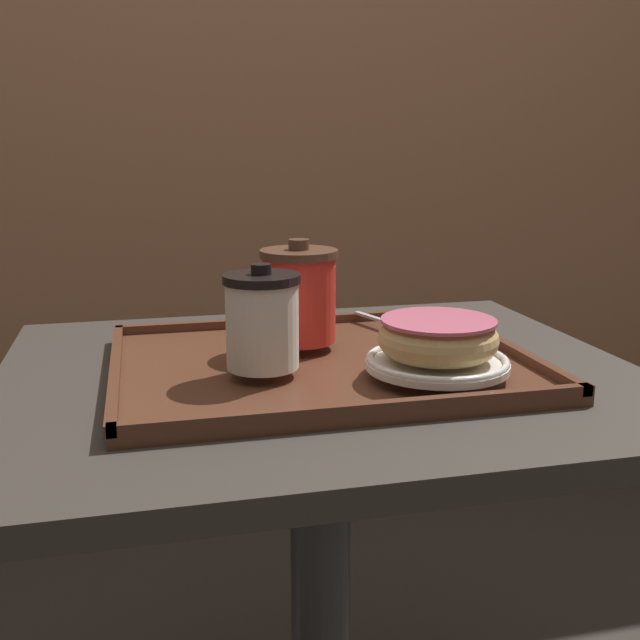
# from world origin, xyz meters

# --- Properties ---
(wall_behind) EXTENTS (8.00, 0.05, 2.40)m
(wall_behind) POSITION_xyz_m (0.00, 1.10, 1.20)
(wall_behind) COLOR #9E6B4C
(wall_behind) RESTS_ON ground_plane
(cafe_table) EXTENTS (0.79, 0.66, 0.75)m
(cafe_table) POSITION_xyz_m (0.00, 0.00, 0.57)
(cafe_table) COLOR #38332D
(cafe_table) RESTS_ON ground_plane
(serving_tray) EXTENTS (0.50, 0.40, 0.02)m
(serving_tray) POSITION_xyz_m (-0.00, -0.01, 0.76)
(serving_tray) COLOR #512D1E
(serving_tray) RESTS_ON cafe_table
(coffee_cup_front) EXTENTS (0.09, 0.09, 0.12)m
(coffee_cup_front) POSITION_xyz_m (-0.08, -0.05, 0.83)
(coffee_cup_front) COLOR white
(coffee_cup_front) RESTS_ON serving_tray
(coffee_cup_rear) EXTENTS (0.10, 0.10, 0.13)m
(coffee_cup_rear) POSITION_xyz_m (-0.02, 0.05, 0.84)
(coffee_cup_rear) COLOR red
(coffee_cup_rear) RESTS_ON serving_tray
(plate_with_chocolate_donut) EXTENTS (0.17, 0.17, 0.01)m
(plate_with_chocolate_donut) POSITION_xyz_m (0.11, -0.10, 0.78)
(plate_with_chocolate_donut) COLOR white
(plate_with_chocolate_donut) RESTS_ON serving_tray
(donut_chocolate_glazed) EXTENTS (0.14, 0.14, 0.04)m
(donut_chocolate_glazed) POSITION_xyz_m (0.11, -0.10, 0.81)
(donut_chocolate_glazed) COLOR #DBB270
(donut_chocolate_glazed) RESTS_ON plate_with_chocolate_donut
(spoon) EXTENTS (0.06, 0.13, 0.01)m
(spoon) POSITION_xyz_m (0.13, 0.09, 0.78)
(spoon) COLOR silver
(spoon) RESTS_ON serving_tray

